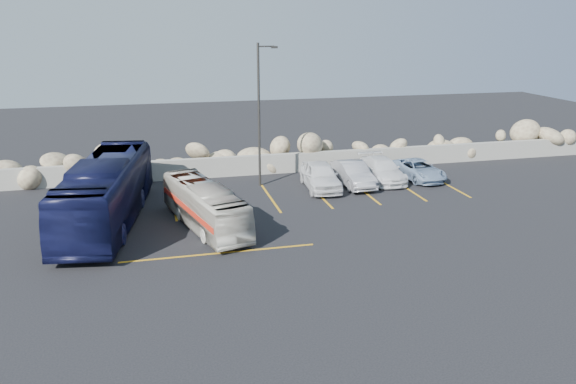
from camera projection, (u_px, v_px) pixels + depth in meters
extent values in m
plane|color=black|center=(244.00, 253.00, 23.04)|extent=(90.00, 90.00, 0.00)
cube|color=gray|center=(212.00, 167.00, 34.01)|extent=(60.00, 0.40, 1.20)
cube|color=#C38917|center=(174.00, 205.00, 28.97)|extent=(0.12, 5.00, 0.01)
cube|color=#C38917|center=(271.00, 198.00, 30.12)|extent=(0.12, 5.00, 0.01)
cube|color=#C38917|center=(319.00, 194.00, 30.73)|extent=(0.12, 5.00, 0.01)
cube|color=#C38917|center=(363.00, 191.00, 31.32)|extent=(0.12, 5.00, 0.01)
cube|color=#C38917|center=(406.00, 188.00, 31.91)|extent=(0.12, 5.00, 0.01)
cube|color=#C38917|center=(448.00, 185.00, 32.49)|extent=(0.12, 5.00, 0.01)
cube|color=#C38917|center=(219.00, 253.00, 22.99)|extent=(8.00, 0.12, 0.01)
cylinder|color=#32302C|center=(259.00, 117.00, 31.25)|extent=(0.14, 0.14, 8.00)
cylinder|color=#32302C|center=(266.00, 46.00, 30.24)|extent=(0.90, 0.08, 0.08)
cube|color=#32302C|center=(274.00, 47.00, 30.35)|extent=(0.35, 0.18, 0.12)
imported|color=beige|center=(205.00, 205.00, 25.71)|extent=(3.55, 7.53, 2.04)
imported|color=#0F1133|center=(107.00, 191.00, 26.09)|extent=(4.18, 11.23, 3.05)
imported|color=white|center=(320.00, 176.00, 31.64)|extent=(2.06, 4.53, 1.51)
imported|color=#A1A0A5|center=(353.00, 174.00, 32.27)|extent=(1.53, 4.17, 1.37)
imported|color=white|center=(382.00, 170.00, 33.28)|extent=(1.95, 4.56, 1.31)
imported|color=#8099B6|center=(419.00, 170.00, 33.62)|extent=(2.21, 4.26, 1.15)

